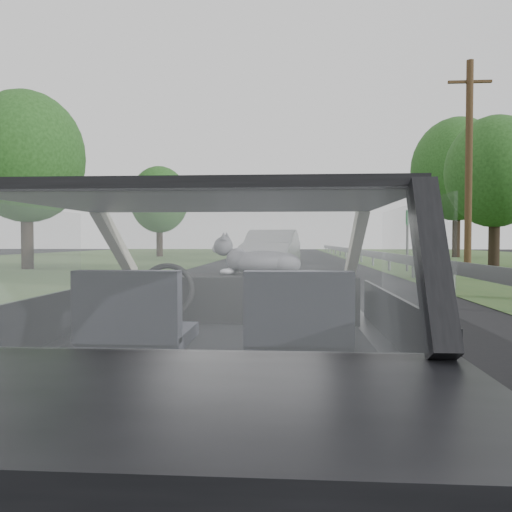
# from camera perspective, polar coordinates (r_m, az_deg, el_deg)

# --- Properties ---
(ground) EXTENTS (140.00, 140.00, 0.00)m
(ground) POSITION_cam_1_polar(r_m,az_deg,el_deg) (2.97, -3.71, -22.69)
(ground) COLOR black
(ground) RESTS_ON ground
(subject_car) EXTENTS (1.80, 4.00, 1.45)m
(subject_car) POSITION_cam_1_polar(r_m,az_deg,el_deg) (2.75, -3.74, -8.80)
(subject_car) COLOR black
(subject_car) RESTS_ON ground
(dashboard) EXTENTS (1.58, 0.45, 0.30)m
(dashboard) POSITION_cam_1_polar(r_m,az_deg,el_deg) (3.34, -2.32, -4.74)
(dashboard) COLOR black
(dashboard) RESTS_ON subject_car
(driver_seat) EXTENTS (0.50, 0.72, 0.42)m
(driver_seat) POSITION_cam_1_polar(r_m,az_deg,el_deg) (2.53, -13.71, -6.21)
(driver_seat) COLOR black
(driver_seat) RESTS_ON subject_car
(passenger_seat) EXTENTS (0.50, 0.72, 0.42)m
(passenger_seat) POSITION_cam_1_polar(r_m,az_deg,el_deg) (2.41, 4.83, -6.55)
(passenger_seat) COLOR black
(passenger_seat) RESTS_ON subject_car
(steering_wheel) EXTENTS (0.36, 0.36, 0.04)m
(steering_wheel) POSITION_cam_1_polar(r_m,az_deg,el_deg) (3.12, -10.26, -3.95)
(steering_wheel) COLOR black
(steering_wheel) RESTS_ON dashboard
(cat) EXTENTS (0.66, 0.32, 0.28)m
(cat) POSITION_cam_1_polar(r_m,az_deg,el_deg) (3.31, 0.94, -0.59)
(cat) COLOR gray
(cat) RESTS_ON dashboard
(guardrail) EXTENTS (0.05, 90.00, 0.32)m
(guardrail) POSITION_cam_1_polar(r_m,az_deg,el_deg) (13.29, 21.13, -1.15)
(guardrail) COLOR gray
(guardrail) RESTS_ON ground
(other_car) EXTENTS (2.48, 5.17, 1.64)m
(other_car) POSITION_cam_1_polar(r_m,az_deg,el_deg) (18.69, 1.80, 0.51)
(other_car) COLOR silver
(other_car) RESTS_ON ground
(highway_sign) EXTENTS (0.39, 0.95, 2.43)m
(highway_sign) POSITION_cam_1_polar(r_m,az_deg,el_deg) (20.82, 16.90, 1.64)
(highway_sign) COLOR #176C32
(highway_sign) RESTS_ON ground
(utility_pole) EXTENTS (0.26, 0.26, 7.84)m
(utility_pole) POSITION_cam_1_polar(r_m,az_deg,el_deg) (20.22, 23.14, 9.27)
(utility_pole) COLOR #4A381F
(utility_pole) RESTS_ON ground
(tree_2) EXTENTS (5.43, 5.43, 6.84)m
(tree_2) POSITION_cam_1_polar(r_m,az_deg,el_deg) (25.93, 25.62, 6.44)
(tree_2) COLOR #1C3E15
(tree_2) RESTS_ON ground
(tree_3) EXTENTS (7.74, 7.74, 9.96)m
(tree_3) POSITION_cam_1_polar(r_m,az_deg,el_deg) (39.75, 21.96, 7.05)
(tree_3) COLOR #1C3E15
(tree_3) RESTS_ON ground
(tree_5) EXTENTS (6.18, 6.18, 7.43)m
(tree_5) POSITION_cam_1_polar(r_m,az_deg,el_deg) (23.78, -24.75, 7.61)
(tree_5) COLOR #1C3E15
(tree_5) RESTS_ON ground
(tree_6) EXTENTS (5.20, 5.20, 6.77)m
(tree_6) POSITION_cam_1_polar(r_m,az_deg,el_deg) (39.34, -10.98, 4.87)
(tree_6) COLOR #1C3E15
(tree_6) RESTS_ON ground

